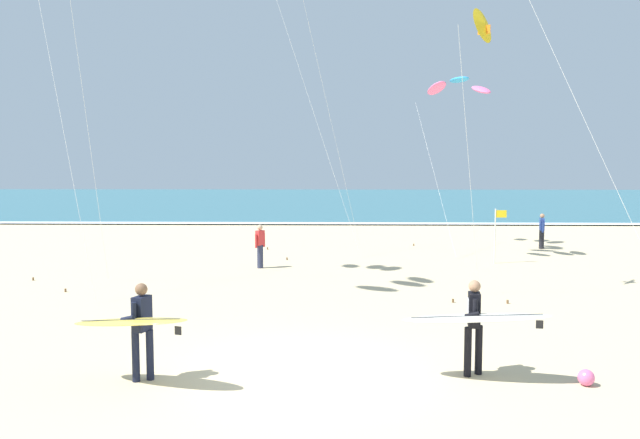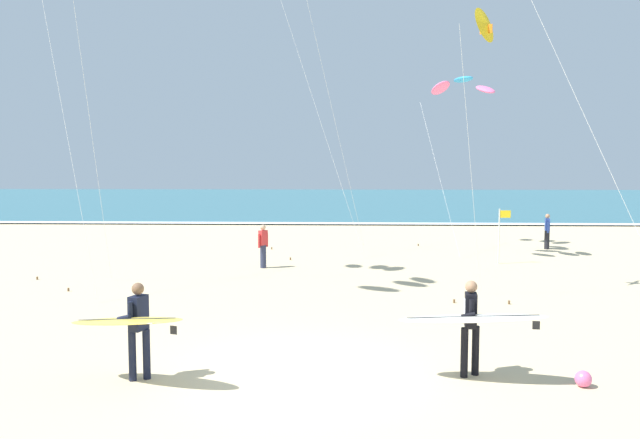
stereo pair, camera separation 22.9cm
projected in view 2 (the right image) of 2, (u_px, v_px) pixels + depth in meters
ground_plane at (295, 372)px, 11.26m from camera, size 160.00×160.00×0.00m
ocean_water at (337, 200)px, 69.65m from camera, size 160.00×60.00×0.08m
shoreline_foam at (331, 223)px, 40.08m from camera, size 160.00×1.32×0.01m
surfer_lead at (132, 323)px, 10.63m from camera, size 2.26×1.19×1.71m
surfer_trailing at (471, 320)px, 10.80m from camera, size 2.54×1.09×1.71m
kite_delta_golden_near at (486, 26)px, 17.60m from camera, size 1.49×1.86×8.20m
kite_arc_cobalt_far at (463, 86)px, 24.42m from camera, size 2.72×5.13×7.18m
bystander_blue_top at (547, 231)px, 28.03m from camera, size 0.22×0.50×1.59m
bystander_red_top at (263, 246)px, 22.83m from camera, size 0.34×0.42×1.59m
lifeguard_flag at (501, 231)px, 23.78m from camera, size 0.45×0.05×2.10m
beach_ball at (583, 379)px, 10.50m from camera, size 0.28×0.28×0.28m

